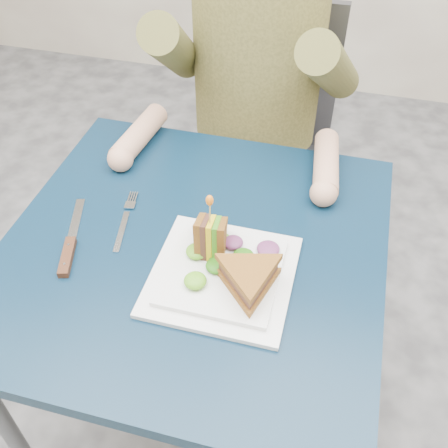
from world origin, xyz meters
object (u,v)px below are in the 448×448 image
(sandwich_upright, at_px, (211,237))
(fork, at_px, (125,222))
(plate, at_px, (222,274))
(sandwich_flat, at_px, (249,278))
(chair, at_px, (260,135))
(diner, at_px, (258,34))
(knife, at_px, (69,250))
(table, at_px, (194,271))

(sandwich_upright, height_order, fork, sandwich_upright)
(plate, distance_m, sandwich_flat, 0.07)
(sandwich_flat, relative_size, fork, 1.11)
(chair, distance_m, diner, 0.39)
(plate, xyz_separation_m, knife, (-0.31, -0.01, -0.00))
(diner, distance_m, sandwich_flat, 0.69)
(plate, bearing_deg, sandwich_flat, -24.44)
(table, distance_m, fork, 0.18)
(chair, height_order, diner, diner)
(chair, xyz_separation_m, sandwich_upright, (0.04, -0.70, 0.24))
(diner, xyz_separation_m, sandwich_upright, (0.04, -0.59, -0.13))
(plate, bearing_deg, table, 139.91)
(fork, bearing_deg, knife, -125.19)
(plate, distance_m, fork, 0.25)
(diner, bearing_deg, fork, -105.87)
(table, height_order, knife, knife)
(diner, bearing_deg, chair, 90.00)
(table, distance_m, diner, 0.63)
(diner, distance_m, knife, 0.71)
(diner, relative_size, knife, 3.45)
(plate, height_order, sandwich_upright, sandwich_upright)
(plate, relative_size, sandwich_flat, 1.31)
(fork, height_order, knife, knife)
(table, bearing_deg, fork, 171.03)
(chair, height_order, fork, chair)
(sandwich_upright, bearing_deg, diner, 94.26)
(chair, distance_m, plate, 0.78)
(fork, bearing_deg, diner, 74.13)
(knife, bearing_deg, sandwich_flat, -1.89)
(chair, bearing_deg, fork, -103.26)
(plate, relative_size, sandwich_upright, 2.08)
(sandwich_flat, bearing_deg, table, 145.69)
(plate, xyz_separation_m, sandwich_upright, (-0.03, 0.04, 0.05))
(chair, xyz_separation_m, knife, (-0.23, -0.76, 0.20))
(chair, bearing_deg, sandwich_upright, -86.42)
(table, distance_m, chair, 0.69)
(diner, bearing_deg, knife, -109.38)
(plate, xyz_separation_m, fork, (-0.23, 0.09, -0.01))
(knife, bearing_deg, fork, 54.81)
(chair, bearing_deg, diner, -90.00)
(plate, bearing_deg, chair, 96.01)
(plate, height_order, fork, plate)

